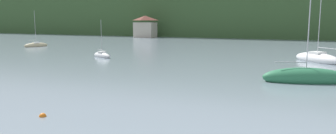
{
  "coord_description": "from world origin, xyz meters",
  "views": [
    {
      "loc": [
        11.59,
        24.95,
        5.4
      ],
      "look_at": [
        0.0,
        50.06,
        1.38
      ],
      "focal_mm": 33.9,
      "sensor_mm": 36.0,
      "label": 1
    }
  ],
  "objects_px": {
    "shore_building_west": "(145,27)",
    "sailboat_far_0": "(102,55)",
    "sailboat_far_3": "(36,45)",
    "sailboat_mid_2": "(306,78)",
    "mooring_buoy_near": "(43,116)",
    "sailboat_far_1": "(317,59)"
  },
  "relations": [
    {
      "from": "sailboat_far_3",
      "to": "mooring_buoy_near",
      "type": "bearing_deg",
      "value": -114.38
    },
    {
      "from": "shore_building_west",
      "to": "sailboat_far_1",
      "type": "relative_size",
      "value": 0.68
    },
    {
      "from": "sailboat_far_0",
      "to": "sailboat_mid_2",
      "type": "bearing_deg",
      "value": 8.93
    },
    {
      "from": "sailboat_far_0",
      "to": "sailboat_far_1",
      "type": "bearing_deg",
      "value": 40.36
    },
    {
      "from": "sailboat_far_0",
      "to": "sailboat_far_3",
      "type": "height_order",
      "value": "sailboat_far_3"
    },
    {
      "from": "shore_building_west",
      "to": "sailboat_far_0",
      "type": "xyz_separation_m",
      "value": [
        21.99,
        -53.47,
        -3.19
      ]
    },
    {
      "from": "shore_building_west",
      "to": "sailboat_far_0",
      "type": "distance_m",
      "value": 57.91
    },
    {
      "from": "sailboat_far_0",
      "to": "sailboat_mid_2",
      "type": "relative_size",
      "value": 0.68
    },
    {
      "from": "shore_building_west",
      "to": "sailboat_mid_2",
      "type": "xyz_separation_m",
      "value": [
        50.39,
        -62.13,
        -3.03
      ]
    },
    {
      "from": "sailboat_far_1",
      "to": "sailboat_far_3",
      "type": "height_order",
      "value": "sailboat_far_1"
    },
    {
      "from": "shore_building_west",
      "to": "mooring_buoy_near",
      "type": "xyz_separation_m",
      "value": [
        37.06,
        -79.45,
        -3.45
      ]
    },
    {
      "from": "sailboat_far_1",
      "to": "sailboat_far_3",
      "type": "distance_m",
      "value": 53.89
    },
    {
      "from": "shore_building_west",
      "to": "sailboat_mid_2",
      "type": "bearing_deg",
      "value": -50.96
    },
    {
      "from": "sailboat_far_0",
      "to": "mooring_buoy_near",
      "type": "bearing_deg",
      "value": -33.99
    },
    {
      "from": "sailboat_far_0",
      "to": "sailboat_far_3",
      "type": "distance_m",
      "value": 26.48
    },
    {
      "from": "shore_building_west",
      "to": "sailboat_mid_2",
      "type": "distance_m",
      "value": 80.06
    },
    {
      "from": "sailboat_far_0",
      "to": "mooring_buoy_near",
      "type": "height_order",
      "value": "sailboat_far_0"
    },
    {
      "from": "sailboat_far_1",
      "to": "sailboat_far_0",
      "type": "bearing_deg",
      "value": 60.35
    },
    {
      "from": "shore_building_west",
      "to": "sailboat_mid_2",
      "type": "relative_size",
      "value": 0.83
    },
    {
      "from": "sailboat_far_3",
      "to": "mooring_buoy_near",
      "type": "distance_m",
      "value": 53.56
    },
    {
      "from": "shore_building_west",
      "to": "sailboat_far_3",
      "type": "bearing_deg",
      "value": -93.24
    },
    {
      "from": "sailboat_mid_2",
      "to": "mooring_buoy_near",
      "type": "xyz_separation_m",
      "value": [
        -13.33,
        -17.32,
        -0.42
      ]
    }
  ]
}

